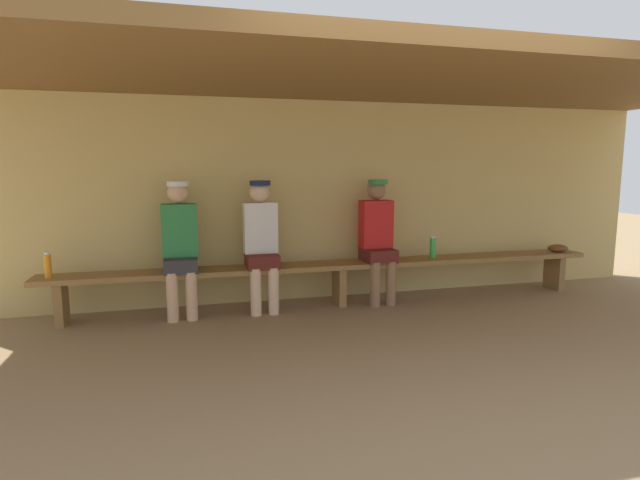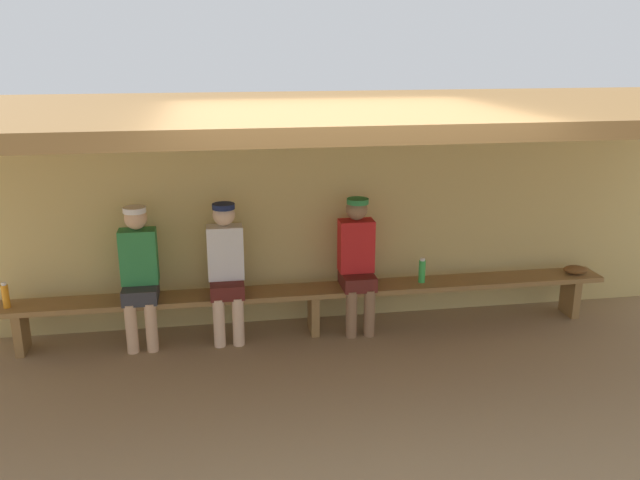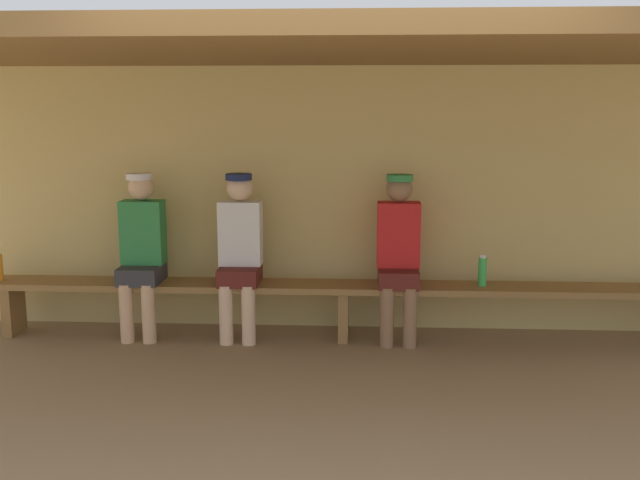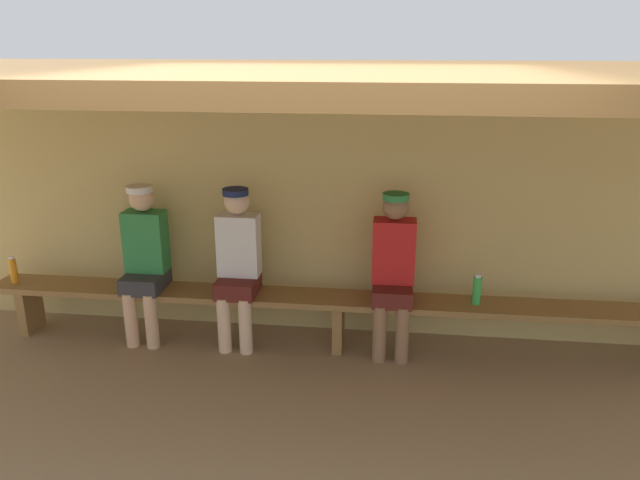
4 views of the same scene
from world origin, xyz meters
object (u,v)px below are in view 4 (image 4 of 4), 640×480
player_in_white (238,260)px  water_bottle_orange (477,290)px  bench (339,305)px  player_near_post (393,267)px  player_in_blue (144,256)px  water_bottle_clear (13,270)px

player_in_white → water_bottle_orange: (1.94, -0.00, -0.17)m
bench → water_bottle_orange: (1.10, 0.00, 0.19)m
water_bottle_orange → player_in_white: bearing=179.9°
player_near_post → water_bottle_orange: size_ratio=5.34×
bench → player_near_post: 0.57m
player_near_post → player_in_blue: size_ratio=1.00×
player_in_white → player_near_post: bearing=0.0°
bench → player_in_blue: player_in_blue is taller
player_in_blue → water_bottle_orange: (2.75, -0.00, -0.17)m
player_near_post → water_bottle_orange: bearing=-0.2°
player_near_post → player_in_blue: same height
player_in_blue → water_bottle_clear: bearing=-178.6°
bench → player_in_white: 0.91m
bench → player_in_white: (-0.84, 0.00, 0.36)m
player_near_post → water_bottle_clear: size_ratio=5.55×
water_bottle_clear → water_bottle_orange: size_ratio=0.96×
player_near_post → water_bottle_orange: player_near_post is taller
water_bottle_orange → player_near_post: bearing=179.8°
bench → water_bottle_clear: size_ratio=24.75×
player_in_white → water_bottle_orange: player_in_white is taller
player_in_white → player_in_blue: same height
bench → player_in_blue: 1.68m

